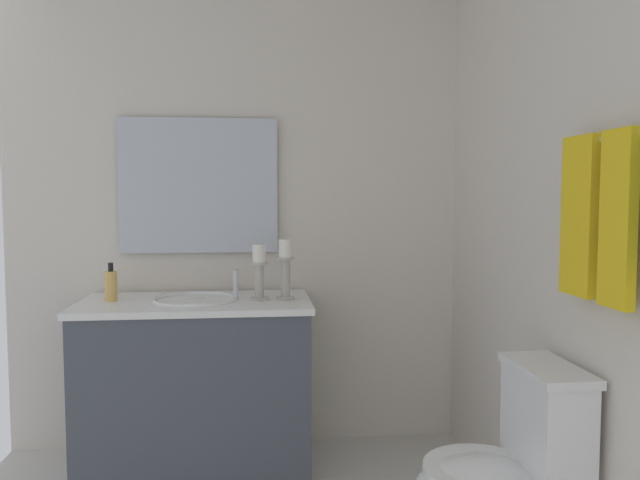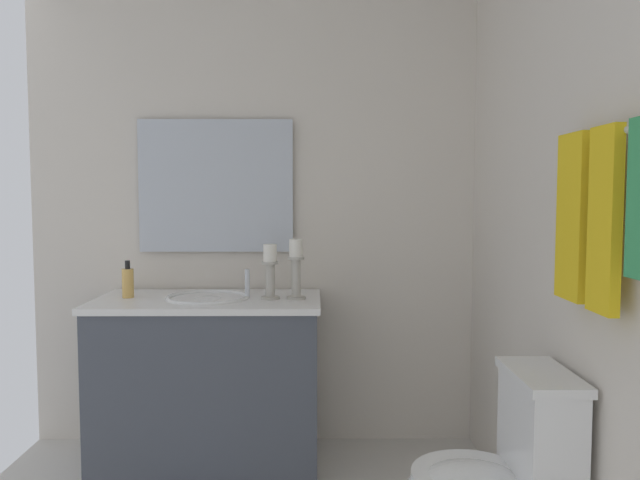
% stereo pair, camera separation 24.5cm
% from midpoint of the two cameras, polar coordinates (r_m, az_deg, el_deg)
% --- Properties ---
extents(wall_back, '(2.55, 0.04, 2.45)m').
position_cam_midpoint_polar(wall_back, '(2.24, 19.68, 1.64)').
color(wall_back, silver).
rests_on(wall_back, ground).
extents(wall_left, '(0.04, 2.34, 2.45)m').
position_cam_midpoint_polar(wall_left, '(3.29, -9.55, 2.55)').
color(wall_left, silver).
rests_on(wall_left, ground).
extents(vanity_cabinet, '(0.58, 1.09, 0.82)m').
position_cam_midpoint_polar(vanity_cabinet, '(3.12, -13.50, -12.79)').
color(vanity_cabinet, '#474C56').
rests_on(vanity_cabinet, ground).
extents(sink_basin, '(0.40, 0.40, 0.24)m').
position_cam_midpoint_polar(sink_basin, '(3.04, -13.60, -6.10)').
color(sink_basin, white).
rests_on(sink_basin, vanity_cabinet).
extents(mirror, '(0.02, 0.80, 0.69)m').
position_cam_midpoint_polar(mirror, '(3.27, -13.16, 4.86)').
color(mirror, silver).
extents(candle_holder_tall, '(0.09, 0.09, 0.29)m').
position_cam_midpoint_polar(candle_holder_tall, '(2.96, -5.55, -2.55)').
color(candle_holder_tall, '#B7B2A5').
rests_on(candle_holder_tall, vanity_cabinet).
extents(candle_holder_short, '(0.09, 0.09, 0.26)m').
position_cam_midpoint_polar(candle_holder_short, '(2.96, -7.94, -2.82)').
color(candle_holder_short, '#B7B2A5').
rests_on(candle_holder_short, vanity_cabinet).
extents(soap_bottle, '(0.06, 0.06, 0.18)m').
position_cam_midpoint_polar(soap_bottle, '(3.12, -20.74, -3.90)').
color(soap_bottle, '#E5B259').
rests_on(soap_bottle, vanity_cabinet).
extents(toilet, '(0.39, 0.54, 0.75)m').
position_cam_midpoint_polar(toilet, '(2.27, 13.10, -20.65)').
color(toilet, white).
rests_on(toilet, ground).
extents(towel_bar, '(0.63, 0.02, 0.02)m').
position_cam_midpoint_polar(towel_bar, '(1.90, 22.99, 8.80)').
color(towel_bar, silver).
extents(towel_near_vanity, '(0.18, 0.03, 0.50)m').
position_cam_midpoint_polar(towel_near_vanity, '(2.07, 19.55, 2.07)').
color(towel_near_vanity, yellow).
rests_on(towel_near_vanity, towel_bar).
extents(towel_center, '(0.14, 0.03, 0.51)m').
position_cam_midpoint_polar(towel_center, '(1.88, 22.31, 1.78)').
color(towel_center, yellow).
rests_on(towel_center, towel_bar).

